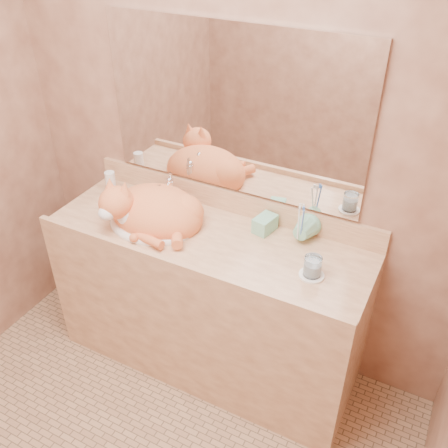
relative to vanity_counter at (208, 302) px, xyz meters
The scene contains 12 objects.
wall_back 0.87m from the vanity_counter, 90.00° to the left, with size 2.40×0.02×2.50m, color brown.
vanity_counter is the anchor object (origin of this frame).
mirror 1.00m from the vanity_counter, 90.00° to the left, with size 1.30×0.02×0.80m, color white.
sink_basin 0.58m from the vanity_counter, behind, with size 0.44×0.37×0.14m, color white, non-canonical shape.
faucet 0.61m from the vanity_counter, 152.66° to the left, with size 0.05×0.13×0.19m, color silver, non-canonical shape.
cat 0.59m from the vanity_counter, behind, with size 0.48×0.39×0.26m, color #DD6433, non-canonical shape.
soap_dispenser 0.57m from the vanity_counter, 29.23° to the left, with size 0.08×0.08×0.18m, color #7DC8A2.
toothbrush_cup 0.65m from the vanity_counter, 19.40° to the left, with size 0.12×0.12×0.11m, color #7DC8A2.
toothbrushes 0.71m from the vanity_counter, 19.40° to the left, with size 0.04×0.04×0.22m, color white, non-canonical shape.
saucer 0.70m from the vanity_counter, ahead, with size 0.11×0.11×0.01m, color white.
water_glass 0.73m from the vanity_counter, ahead, with size 0.08×0.08×0.09m, color white.
lotion_bottle 0.83m from the vanity_counter, 169.47° to the left, with size 0.05×0.05×0.13m, color white.
Camera 1 is at (0.97, -0.96, 2.26)m, focal length 40.00 mm.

